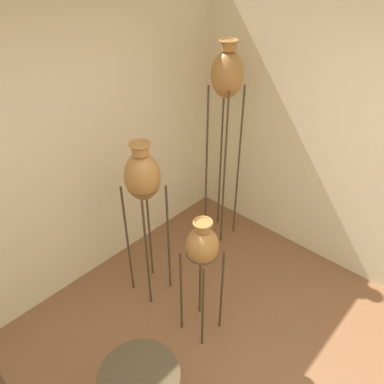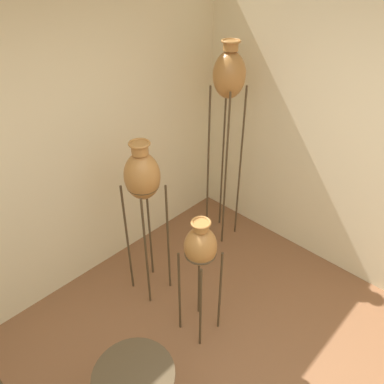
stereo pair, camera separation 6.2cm
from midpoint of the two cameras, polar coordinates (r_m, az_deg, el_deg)
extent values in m
cube|color=beige|center=(3.17, -24.33, 3.19)|extent=(8.39, 0.06, 2.70)
cylinder|color=#473823|center=(3.75, 5.61, 2.43)|extent=(0.02, 0.02, 1.72)
cylinder|color=#473823|center=(3.91, 7.78, 3.72)|extent=(0.02, 0.02, 1.72)
cylinder|color=#473823|center=(3.88, 2.93, 3.71)|extent=(0.02, 0.02, 1.72)
cylinder|color=#473823|center=(4.03, 5.14, 4.91)|extent=(0.02, 0.02, 1.72)
torus|color=#473823|center=(3.54, 6.13, 15.83)|extent=(0.24, 0.24, 0.02)
ellipsoid|color=#A87038|center=(3.51, 6.22, 17.29)|extent=(0.30, 0.30, 0.42)
cylinder|color=#A87038|center=(3.44, 6.50, 21.26)|extent=(0.13, 0.13, 0.08)
torus|color=#A87038|center=(3.44, 6.54, 21.89)|extent=(0.17, 0.17, 0.02)
cylinder|color=#473823|center=(3.26, -6.45, -9.49)|extent=(0.02, 0.02, 1.17)
cylinder|color=#473823|center=(3.38, -3.13, -7.37)|extent=(0.02, 0.02, 1.17)
cylinder|color=#473823|center=(3.41, -9.28, -7.36)|extent=(0.02, 0.02, 1.17)
cylinder|color=#473823|center=(3.53, -6.01, -5.42)|extent=(0.02, 0.02, 1.17)
torus|color=#473823|center=(3.03, -6.90, 0.95)|extent=(0.26, 0.26, 0.02)
ellipsoid|color=#A87038|center=(2.99, -7.01, 2.42)|extent=(0.29, 0.29, 0.40)
cylinder|color=#A87038|center=(2.86, -7.35, 6.58)|extent=(0.13, 0.13, 0.09)
torus|color=#A87038|center=(2.85, -7.41, 7.35)|extent=(0.17, 0.17, 0.02)
cylinder|color=#473823|center=(3.05, 1.92, -17.46)|extent=(0.02, 0.02, 0.87)
cylinder|color=#473823|center=(3.16, 4.88, -15.01)|extent=(0.02, 0.02, 0.87)
cylinder|color=#473823|center=(3.15, -1.34, -15.14)|extent=(0.02, 0.02, 0.87)
cylinder|color=#473823|center=(3.26, 1.64, -12.89)|extent=(0.02, 0.02, 0.87)
torus|color=#473823|center=(2.83, 1.93, -9.32)|extent=(0.24, 0.24, 0.02)
ellipsoid|color=#A87038|center=(2.79, 1.96, -8.26)|extent=(0.25, 0.25, 0.32)
cylinder|color=#A87038|center=(2.66, 2.04, -5.23)|extent=(0.11, 0.11, 0.06)
torus|color=#A87038|center=(2.64, 2.05, -4.70)|extent=(0.15, 0.15, 0.02)
cylinder|color=#473823|center=(2.55, -8.14, -25.93)|extent=(0.51, 0.51, 0.02)
camera|label=1|loc=(0.03, -89.44, 0.38)|focal=35.00mm
camera|label=2|loc=(0.03, 90.56, -0.38)|focal=35.00mm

